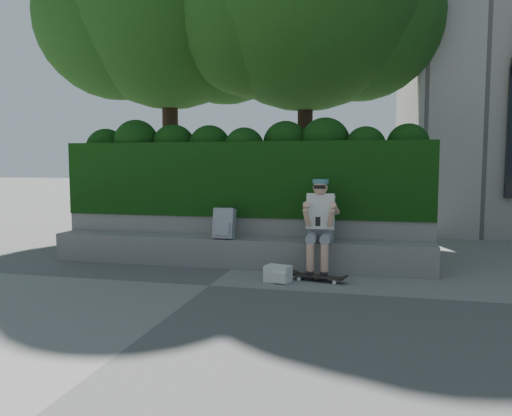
% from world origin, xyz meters
% --- Properties ---
extents(ground, '(80.00, 80.00, 0.00)m').
position_xyz_m(ground, '(0.00, 0.00, 0.00)').
color(ground, slate).
rests_on(ground, ground).
extents(bench_ledge, '(6.00, 0.45, 0.45)m').
position_xyz_m(bench_ledge, '(0.00, 1.25, 0.23)').
color(bench_ledge, gray).
rests_on(bench_ledge, ground).
extents(planter_wall, '(6.00, 0.50, 0.75)m').
position_xyz_m(planter_wall, '(0.00, 1.73, 0.38)').
color(planter_wall, gray).
rests_on(planter_wall, ground).
extents(hedge, '(6.00, 1.00, 1.20)m').
position_xyz_m(hedge, '(0.00, 1.95, 1.35)').
color(hedge, black).
rests_on(hedge, planter_wall).
extents(tree_right, '(4.90, 4.90, 7.77)m').
position_xyz_m(tree_right, '(-2.56, 4.84, 5.30)').
color(tree_right, black).
rests_on(tree_right, ground).
extents(person, '(0.40, 0.76, 1.38)m').
position_xyz_m(person, '(1.34, 1.07, 0.75)').
color(person, gray).
rests_on(person, ground).
extents(skateboard, '(0.74, 0.32, 0.08)m').
position_xyz_m(skateboard, '(1.37, 0.58, 0.06)').
color(skateboard, black).
rests_on(skateboard, ground).
extents(backpack_plaid, '(0.32, 0.18, 0.47)m').
position_xyz_m(backpack_plaid, '(-0.14, 1.15, 0.68)').
color(backpack_plaid, '#B5B6BA').
rests_on(backpack_plaid, bench_ledge).
extents(backpack_ground, '(0.38, 0.31, 0.22)m').
position_xyz_m(backpack_ground, '(0.84, 0.44, 0.11)').
color(backpack_ground, silver).
rests_on(backpack_ground, ground).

